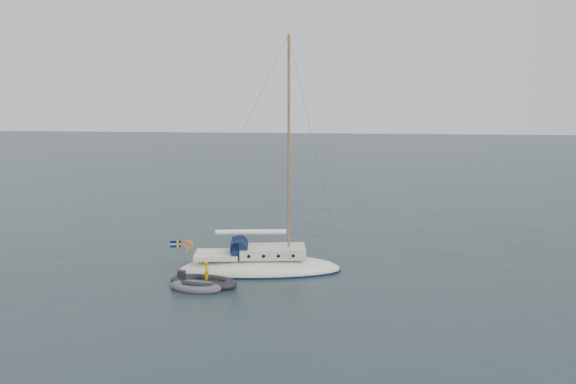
# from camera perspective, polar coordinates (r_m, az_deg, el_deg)

# --- Properties ---
(ground) EXTENTS (300.00, 300.00, 0.00)m
(ground) POSITION_cam_1_polar(r_m,az_deg,el_deg) (31.97, 1.56, -8.87)
(ground) COLOR black
(ground) RESTS_ON ground
(sailboat) EXTENTS (9.97, 2.98, 14.20)m
(sailboat) POSITION_cam_1_polar(r_m,az_deg,el_deg) (33.05, -2.84, -6.34)
(sailboat) COLOR beige
(sailboat) RESTS_ON ground
(dinghy) EXTENTS (2.88, 1.30, 0.41)m
(dinghy) POSITION_cam_1_polar(r_m,az_deg,el_deg) (30.57, -9.37, -9.50)
(dinghy) COLOR #504F55
(dinghy) RESTS_ON ground
(rib) EXTENTS (3.86, 1.75, 1.43)m
(rib) POSITION_cam_1_polar(r_m,az_deg,el_deg) (31.20, -8.60, -9.00)
(rib) COLOR black
(rib) RESTS_ON ground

